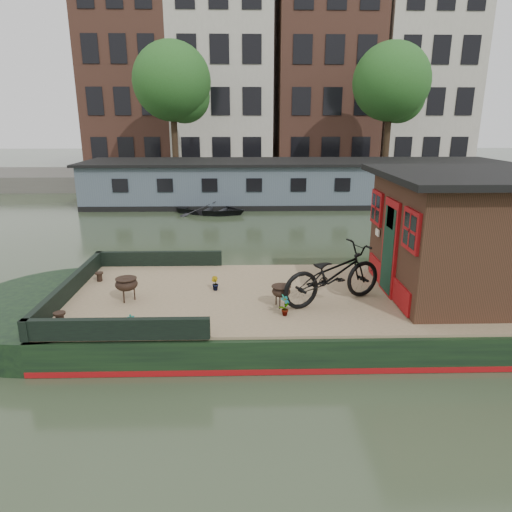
{
  "coord_description": "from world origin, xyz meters",
  "views": [
    {
      "loc": [
        -2.43,
        -8.58,
        4.02
      ],
      "look_at": [
        -2.21,
        0.5,
        1.3
      ],
      "focal_mm": 32.0,
      "sensor_mm": 36.0,
      "label": 1
    }
  ],
  "objects_px": {
    "cabin": "(480,233)",
    "bicycle": "(333,274)",
    "brazier_front": "(281,296)",
    "potted_plant_a": "(285,305)",
    "brazier_rear": "(127,289)",
    "dinghy": "(212,206)"
  },
  "relations": [
    {
      "from": "cabin",
      "to": "bicycle",
      "type": "distance_m",
      "value": 3.07
    },
    {
      "from": "cabin",
      "to": "brazier_front",
      "type": "xyz_separation_m",
      "value": [
        -3.95,
        -0.66,
        -1.02
      ]
    },
    {
      "from": "potted_plant_a",
      "to": "brazier_rear",
      "type": "relative_size",
      "value": 0.87
    },
    {
      "from": "bicycle",
      "to": "brazier_front",
      "type": "distance_m",
      "value": 1.08
    },
    {
      "from": "brazier_front",
      "to": "dinghy",
      "type": "bearing_deg",
      "value": 100.0
    },
    {
      "from": "potted_plant_a",
      "to": "brazier_rear",
      "type": "xyz_separation_m",
      "value": [
        -2.99,
        0.79,
        0.03
      ]
    },
    {
      "from": "brazier_front",
      "to": "brazier_rear",
      "type": "bearing_deg",
      "value": 172.76
    },
    {
      "from": "brazier_rear",
      "to": "dinghy",
      "type": "height_order",
      "value": "brazier_rear"
    },
    {
      "from": "cabin",
      "to": "brazier_rear",
      "type": "distance_m",
      "value": 6.98
    },
    {
      "from": "bicycle",
      "to": "dinghy",
      "type": "xyz_separation_m",
      "value": [
        -3.14,
        11.95,
        -0.89
      ]
    },
    {
      "from": "potted_plant_a",
      "to": "dinghy",
      "type": "distance_m",
      "value": 12.78
    },
    {
      "from": "cabin",
      "to": "potted_plant_a",
      "type": "bearing_deg",
      "value": -164.6
    },
    {
      "from": "brazier_front",
      "to": "dinghy",
      "type": "relative_size",
      "value": 0.13
    },
    {
      "from": "dinghy",
      "to": "cabin",
      "type": "bearing_deg",
      "value": -134.28
    },
    {
      "from": "bicycle",
      "to": "brazier_front",
      "type": "height_order",
      "value": "bicycle"
    },
    {
      "from": "cabin",
      "to": "bicycle",
      "type": "height_order",
      "value": "cabin"
    },
    {
      "from": "bicycle",
      "to": "potted_plant_a",
      "type": "xyz_separation_m",
      "value": [
        -0.96,
        -0.63,
        -0.36
      ]
    },
    {
      "from": "bicycle",
      "to": "dinghy",
      "type": "bearing_deg",
      "value": -10.21
    },
    {
      "from": "cabin",
      "to": "brazier_front",
      "type": "distance_m",
      "value": 4.13
    },
    {
      "from": "bicycle",
      "to": "brazier_rear",
      "type": "xyz_separation_m",
      "value": [
        -3.95,
        0.17,
        -0.33
      ]
    },
    {
      "from": "bicycle",
      "to": "brazier_front",
      "type": "xyz_separation_m",
      "value": [
        -0.99,
        -0.21,
        -0.35
      ]
    },
    {
      "from": "dinghy",
      "to": "potted_plant_a",
      "type": "bearing_deg",
      "value": -152.37
    }
  ]
}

